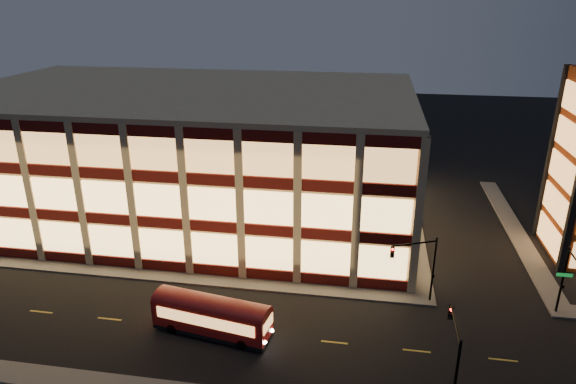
# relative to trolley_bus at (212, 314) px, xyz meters

# --- Properties ---
(ground) EXTENTS (200.00, 200.00, 0.00)m
(ground) POSITION_rel_trolley_bus_xyz_m (-6.70, 6.38, -1.71)
(ground) COLOR black
(ground) RESTS_ON ground
(sidewalk_office_south) EXTENTS (54.00, 2.00, 0.15)m
(sidewalk_office_south) POSITION_rel_trolley_bus_xyz_m (-9.70, 7.38, -1.64)
(sidewalk_office_south) COLOR #514F4C
(sidewalk_office_south) RESTS_ON ground
(sidewalk_office_east) EXTENTS (2.00, 30.00, 0.15)m
(sidewalk_office_east) POSITION_rel_trolley_bus_xyz_m (16.30, 23.38, -1.64)
(sidewalk_office_east) COLOR #514F4C
(sidewalk_office_east) RESTS_ON ground
(sidewalk_tower_west) EXTENTS (2.00, 30.00, 0.15)m
(sidewalk_tower_west) POSITION_rel_trolley_bus_xyz_m (27.30, 23.38, -1.64)
(sidewalk_tower_west) COLOR #514F4C
(sidewalk_tower_west) RESTS_ON ground
(sidewalk_near) EXTENTS (100.00, 2.00, 0.15)m
(sidewalk_near) POSITION_rel_trolley_bus_xyz_m (-6.70, -6.62, -1.64)
(sidewalk_near) COLOR #514F4C
(sidewalk_near) RESTS_ON ground
(office_building) EXTENTS (50.45, 30.45, 14.50)m
(office_building) POSITION_rel_trolley_bus_xyz_m (-9.61, 23.30, 5.54)
(office_building) COLOR tan
(office_building) RESTS_ON ground
(traffic_signal_far) EXTENTS (3.79, 1.87, 6.00)m
(traffic_signal_far) POSITION_rel_trolley_bus_xyz_m (15.51, 6.62, 2.40)
(traffic_signal_far) COLOR black
(traffic_signal_far) RESTS_ON ground
(traffic_signal_right) EXTENTS (1.20, 4.37, 6.00)m
(traffic_signal_right) POSITION_rel_trolley_bus_xyz_m (26.80, 5.76, 2.39)
(traffic_signal_right) COLOR black
(traffic_signal_right) RESTS_ON ground
(traffic_signal_near) EXTENTS (0.32, 4.45, 6.00)m
(traffic_signal_near) POSITION_rel_trolley_bus_xyz_m (16.80, -4.65, 2.42)
(traffic_signal_near) COLOR black
(traffic_signal_near) RESTS_ON ground
(trolley_bus) EXTENTS (9.37, 3.80, 3.09)m
(trolley_bus) POSITION_rel_trolley_bus_xyz_m (0.00, 0.00, 0.00)
(trolley_bus) COLOR maroon
(trolley_bus) RESTS_ON ground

